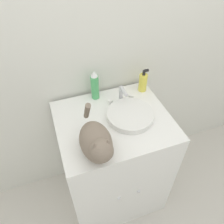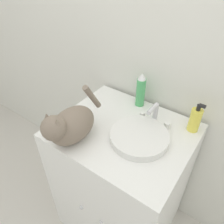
# 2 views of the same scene
# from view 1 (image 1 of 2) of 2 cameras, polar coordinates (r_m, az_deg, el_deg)

# --- Properties ---
(ground_plane) EXTENTS (8.00, 8.00, 0.00)m
(ground_plane) POSITION_cam_1_polar(r_m,az_deg,el_deg) (1.92, 3.54, -26.87)
(ground_plane) COLOR beige
(wall_back) EXTENTS (6.00, 0.05, 2.50)m
(wall_back) POSITION_cam_1_polar(r_m,az_deg,el_deg) (1.34, -4.59, 19.12)
(wall_back) COLOR silver
(wall_back) RESTS_ON ground_plane
(vanity_cabinet) EXTENTS (0.68, 0.59, 0.88)m
(vanity_cabinet) POSITION_cam_1_polar(r_m,az_deg,el_deg) (1.64, 0.35, -12.81)
(vanity_cabinet) COLOR white
(vanity_cabinet) RESTS_ON ground_plane
(sink_basin) EXTENTS (0.28, 0.28, 0.04)m
(sink_basin) POSITION_cam_1_polar(r_m,az_deg,el_deg) (1.30, 4.77, -0.81)
(sink_basin) COLOR white
(sink_basin) RESTS_ON vanity_cabinet
(faucet) EXTENTS (0.17, 0.10, 0.13)m
(faucet) POSITION_cam_1_polar(r_m,az_deg,el_deg) (1.37, 2.48, 4.29)
(faucet) COLOR silver
(faucet) RESTS_ON vanity_cabinet
(cat) EXTENTS (0.16, 0.36, 0.24)m
(cat) POSITION_cam_1_polar(r_m,az_deg,el_deg) (1.07, -4.05, -7.94)
(cat) COLOR #7A6B5B
(cat) RESTS_ON vanity_cabinet
(soap_bottle) EXTENTS (0.06, 0.06, 0.16)m
(soap_bottle) POSITION_cam_1_polar(r_m,az_deg,el_deg) (1.48, 8.08, 7.75)
(soap_bottle) COLOR #EADB4C
(soap_bottle) RESTS_ON vanity_cabinet
(spray_bottle) EXTENTS (0.05, 0.05, 0.20)m
(spray_bottle) POSITION_cam_1_polar(r_m,az_deg,el_deg) (1.39, -4.52, 6.96)
(spray_bottle) COLOR #4CB266
(spray_bottle) RESTS_ON vanity_cabinet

